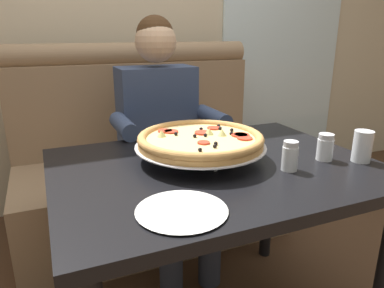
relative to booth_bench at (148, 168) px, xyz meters
name	(u,v)px	position (x,y,z in m)	size (l,w,h in m)	color
window_panel	(286,4)	(1.31, 0.50, 1.00)	(1.10, 0.02, 2.80)	white
booth_bench	(148,168)	(0.00, 0.00, 0.00)	(1.51, 0.78, 1.13)	#937556
dining_table	(215,188)	(0.00, -0.90, 0.24)	(1.14, 0.85, 0.74)	black
diner_main	(163,129)	(0.01, -0.27, 0.31)	(0.54, 0.64, 1.27)	#2D3342
pizza	(201,140)	(-0.03, -0.83, 0.41)	(0.48, 0.48, 0.11)	silver
shaker_oregano	(290,158)	(0.21, -1.05, 0.38)	(0.05, 0.05, 0.10)	white
shaker_parmesan	(325,149)	(0.39, -1.01, 0.38)	(0.06, 0.06, 0.10)	white
plate_near_left	(182,208)	(-0.24, -1.18, 0.35)	(0.25, 0.25, 0.02)	white
drinking_glass	(362,148)	(0.50, -1.08, 0.39)	(0.07, 0.07, 0.12)	silver
patio_chair	(225,100)	(1.17, 1.20, 0.13)	(0.43, 0.43, 0.86)	black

